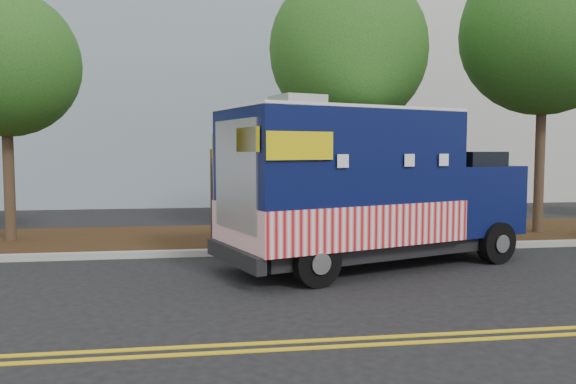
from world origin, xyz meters
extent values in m
plane|color=black|center=(0.00, 0.00, 0.00)|extent=(120.00, 120.00, 0.00)
cube|color=#9E9E99|center=(0.00, 1.40, 0.07)|extent=(120.00, 0.18, 0.15)
cube|color=black|center=(0.00, 3.50, 0.07)|extent=(120.00, 4.00, 0.15)
cube|color=gold|center=(0.00, -4.45, 0.01)|extent=(120.00, 0.10, 0.01)
cube|color=gold|center=(0.00, -4.70, 0.01)|extent=(120.00, 0.10, 0.01)
cylinder|color=#38281C|center=(-6.65, 3.36, 1.79)|extent=(0.26, 0.26, 3.58)
sphere|color=#174814|center=(-6.65, 3.36, 4.47)|extent=(3.55, 3.55, 3.55)
cylinder|color=#38281C|center=(1.80, 3.18, 1.96)|extent=(0.26, 0.26, 3.92)
sphere|color=#174814|center=(1.80, 3.18, 4.95)|extent=(4.11, 4.11, 4.11)
cylinder|color=#38281C|center=(7.05, 2.84, 2.20)|extent=(0.26, 0.26, 4.40)
sphere|color=#174814|center=(7.05, 2.84, 5.50)|extent=(4.40, 4.40, 4.40)
cube|color=#473828|center=(-1.76, 1.58, 1.20)|extent=(0.06, 0.06, 2.40)
cube|color=black|center=(1.61, -0.04, 0.44)|extent=(6.17, 3.81, 0.29)
cube|color=#09103F|center=(0.73, -0.36, 1.88)|extent=(4.93, 3.72, 2.51)
cube|color=red|center=(0.73, -0.36, 0.99)|extent=(4.99, 3.80, 0.78)
cube|color=white|center=(0.73, -0.36, 3.15)|extent=(4.93, 3.72, 0.06)
cube|color=#B7B7BA|center=(-0.16, -0.67, 3.29)|extent=(1.07, 1.07, 0.23)
cube|color=#09103F|center=(3.68, 0.69, 1.31)|extent=(2.52, 2.74, 1.46)
cube|color=black|center=(3.63, 0.67, 2.00)|extent=(1.66, 2.27, 0.68)
cube|color=black|center=(4.59, 1.01, 0.81)|extent=(0.77, 2.00, 0.31)
cube|color=black|center=(-1.39, -1.10, 0.47)|extent=(0.96, 2.28, 0.29)
cube|color=#B7B7BA|center=(-1.36, -1.09, 1.93)|extent=(0.66, 1.79, 1.98)
cube|color=#B7B7BA|center=(0.61, 0.92, 1.93)|extent=(1.79, 0.66, 1.15)
cube|color=yellow|center=(-0.34, -2.05, 2.45)|extent=(1.19, 0.44, 0.47)
cube|color=yellow|center=(-1.16, 0.30, 2.45)|extent=(1.19, 0.44, 0.47)
cylinder|color=black|center=(4.13, -0.28, 0.44)|extent=(0.92, 0.57, 0.88)
cylinder|color=black|center=(3.42, 1.73, 0.44)|extent=(0.92, 0.57, 0.88)
cylinder|color=black|center=(0.00, -1.74, 0.44)|extent=(0.92, 0.57, 0.88)
cylinder|color=black|center=(-0.71, 0.27, 0.44)|extent=(0.92, 0.57, 0.88)
camera|label=1|loc=(-1.89, -11.18, 2.40)|focal=35.00mm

